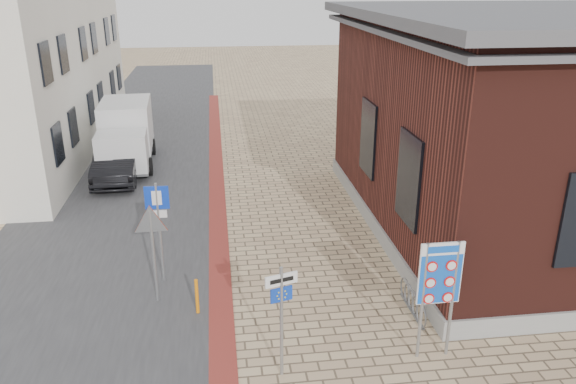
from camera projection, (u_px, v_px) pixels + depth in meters
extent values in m
plane|color=tan|center=(322.00, 380.00, 11.42)|extent=(120.00, 120.00, 0.00)
cube|color=#38383A|center=(136.00, 164.00, 24.64)|extent=(7.00, 60.00, 0.02)
cube|color=maroon|center=(217.00, 202.00, 20.43)|extent=(0.60, 40.00, 0.02)
cube|color=gray|center=(546.00, 213.00, 18.90)|extent=(12.15, 12.15, 0.50)
cube|color=#441B16|center=(563.00, 118.00, 17.74)|extent=(12.00, 12.00, 6.00)
cube|color=black|center=(409.00, 179.00, 14.48)|extent=(0.12, 1.60, 2.40)
cube|color=black|center=(369.00, 138.00, 18.19)|extent=(0.12, 1.60, 2.40)
cube|color=black|center=(58.00, 144.00, 19.73)|extent=(0.10, 1.10, 1.40)
cube|color=black|center=(73.00, 127.00, 21.95)|extent=(0.10, 1.10, 1.40)
cube|color=black|center=(45.00, 63.00, 18.73)|extent=(0.10, 1.10, 1.40)
cube|color=black|center=(63.00, 54.00, 20.95)|extent=(0.10, 1.10, 1.40)
cube|color=silver|center=(9.00, 55.00, 25.18)|extent=(7.00, 6.00, 8.80)
cube|color=black|center=(91.00, 107.00, 25.28)|extent=(0.10, 1.10, 1.40)
cube|color=black|center=(101.00, 97.00, 27.51)|extent=(0.10, 1.10, 1.40)
cube|color=black|center=(83.00, 44.00, 24.28)|extent=(0.10, 1.10, 1.40)
cube|color=black|center=(94.00, 38.00, 26.51)|extent=(0.10, 1.10, 1.40)
cube|color=silver|center=(47.00, 49.00, 30.88)|extent=(7.00, 6.00, 8.00)
cube|color=black|center=(112.00, 84.00, 30.84)|extent=(0.10, 1.10, 1.40)
cube|color=black|center=(119.00, 77.00, 33.06)|extent=(0.10, 1.10, 1.40)
cube|color=black|center=(107.00, 31.00, 29.84)|extent=(0.10, 1.10, 1.40)
cube|color=black|center=(114.00, 28.00, 32.06)|extent=(0.10, 1.10, 1.40)
torus|color=slate|center=(421.00, 315.00, 13.12)|extent=(0.04, 0.60, 0.60)
torus|color=slate|center=(417.00, 308.00, 13.40)|extent=(0.04, 0.60, 0.60)
torus|color=slate|center=(413.00, 301.00, 13.68)|extent=(0.04, 0.60, 0.60)
torus|color=slate|center=(409.00, 295.00, 13.95)|extent=(0.04, 0.60, 0.60)
torus|color=slate|center=(405.00, 289.00, 14.23)|extent=(0.04, 0.60, 0.60)
cube|color=slate|center=(412.00, 311.00, 13.77)|extent=(0.08, 1.60, 0.04)
imported|color=black|center=(118.00, 160.00, 22.69)|extent=(1.77, 4.68, 1.52)
cube|color=slate|center=(128.00, 156.00, 24.32)|extent=(2.22, 5.13, 0.23)
cube|color=silver|center=(122.00, 152.00, 22.42)|extent=(2.04, 1.69, 1.49)
cube|color=black|center=(120.00, 150.00, 21.68)|extent=(1.77, 0.17, 0.75)
cube|color=silver|center=(127.00, 124.00, 24.66)|extent=(2.22, 3.46, 2.05)
cylinder|color=black|center=(100.00, 170.00, 22.80)|extent=(0.27, 0.76, 0.75)
cylinder|color=black|center=(150.00, 167.00, 23.13)|extent=(0.27, 0.76, 0.75)
cylinder|color=black|center=(109.00, 149.00, 25.54)|extent=(0.27, 0.76, 0.75)
cylinder|color=black|center=(153.00, 147.00, 25.87)|extent=(0.27, 0.76, 0.75)
cylinder|color=gray|center=(422.00, 302.00, 11.66)|extent=(0.07, 0.07, 2.71)
cylinder|color=gray|center=(452.00, 300.00, 11.74)|extent=(0.07, 0.07, 2.71)
cube|color=white|center=(440.00, 273.00, 11.47)|extent=(0.93, 0.05, 1.39)
cube|color=blue|center=(440.00, 273.00, 11.47)|extent=(0.89, 0.06, 1.36)
cube|color=white|center=(443.00, 249.00, 11.27)|extent=(0.89, 0.06, 0.26)
cylinder|color=gray|center=(282.00, 323.00, 11.15)|extent=(0.07, 0.07, 2.49)
cube|color=white|center=(281.00, 280.00, 10.81)|extent=(0.66, 0.23, 0.24)
cube|color=#0F38B7|center=(281.00, 294.00, 10.92)|extent=(0.45, 0.17, 0.30)
cylinder|color=gray|center=(160.00, 234.00, 14.66)|extent=(0.07, 0.07, 2.81)
cube|color=#0F35BB|center=(157.00, 198.00, 14.30)|extent=(0.62, 0.06, 0.62)
cube|color=white|center=(158.00, 214.00, 14.46)|extent=(0.45, 0.06, 0.20)
cylinder|color=gray|center=(154.00, 257.00, 13.78)|extent=(0.07, 0.07, 2.49)
cylinder|color=orange|center=(197.00, 297.00, 13.54)|extent=(0.10, 0.10, 0.93)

